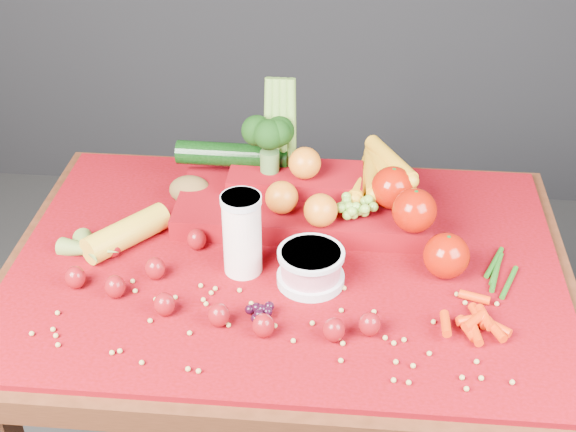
# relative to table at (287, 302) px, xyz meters

# --- Properties ---
(table) EXTENTS (1.10, 0.80, 0.75)m
(table) POSITION_rel_table_xyz_m (0.00, 0.00, 0.00)
(table) COLOR black
(table) RESTS_ON ground
(red_cloth) EXTENTS (1.05, 0.75, 0.01)m
(red_cloth) POSITION_rel_table_xyz_m (0.00, 0.00, 0.10)
(red_cloth) COLOR maroon
(red_cloth) RESTS_ON table
(milk_glass) EXTENTS (0.08, 0.08, 0.16)m
(milk_glass) POSITION_rel_table_xyz_m (-0.08, -0.04, 0.20)
(milk_glass) COLOR white
(milk_glass) RESTS_ON red_cloth
(yogurt_bowl) EXTENTS (0.13, 0.13, 0.07)m
(yogurt_bowl) POSITION_rel_table_xyz_m (0.05, -0.07, 0.14)
(yogurt_bowl) COLOR silver
(yogurt_bowl) RESTS_ON red_cloth
(strawberry_scatter) EXTENTS (0.58, 0.28, 0.05)m
(strawberry_scatter) POSITION_rel_table_xyz_m (-0.15, -0.14, 0.13)
(strawberry_scatter) COLOR maroon
(strawberry_scatter) RESTS_ON red_cloth
(dark_grape_cluster) EXTENTS (0.06, 0.05, 0.03)m
(dark_grape_cluster) POSITION_rel_table_xyz_m (-0.04, -0.18, 0.12)
(dark_grape_cluster) COLOR black
(dark_grape_cluster) RESTS_ON red_cloth
(soybean_scatter) EXTENTS (0.84, 0.24, 0.01)m
(soybean_scatter) POSITION_rel_table_xyz_m (0.00, -0.20, 0.11)
(soybean_scatter) COLOR tan
(soybean_scatter) RESTS_ON red_cloth
(corn_ear) EXTENTS (0.27, 0.26, 0.06)m
(corn_ear) POSITION_rel_table_xyz_m (-0.36, -0.01, 0.13)
(corn_ear) COLOR yellow
(corn_ear) RESTS_ON red_cloth
(potato) EXTENTS (0.09, 0.07, 0.06)m
(potato) POSITION_rel_table_xyz_m (-0.22, 0.19, 0.14)
(potato) COLOR brown
(potato) RESTS_ON red_cloth
(baby_carrot_pile) EXTENTS (0.18, 0.17, 0.03)m
(baby_carrot_pile) POSITION_rel_table_xyz_m (0.33, -0.14, 0.12)
(baby_carrot_pile) COLOR red
(baby_carrot_pile) RESTS_ON red_cloth
(green_bean_pile) EXTENTS (0.14, 0.12, 0.01)m
(green_bean_pile) POSITION_rel_table_xyz_m (0.40, -0.01, 0.11)
(green_bean_pile) COLOR #1B5413
(green_bean_pile) RESTS_ON red_cloth
(produce_mound) EXTENTS (0.60, 0.37, 0.27)m
(produce_mound) POSITION_rel_table_xyz_m (0.05, 0.15, 0.17)
(produce_mound) COLOR maroon
(produce_mound) RESTS_ON red_cloth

